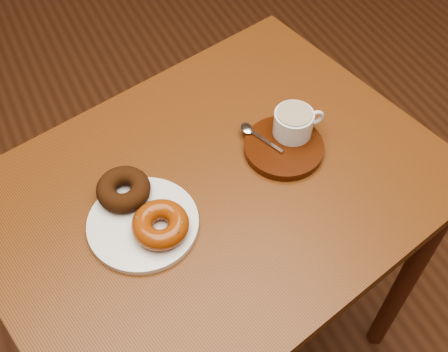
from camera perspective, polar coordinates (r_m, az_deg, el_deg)
name	(u,v)px	position (r m, az deg, el deg)	size (l,w,h in m)	color
cafe_table	(216,223)	(1.19, -0.86, -4.79)	(1.00, 0.83, 0.83)	#613414
donut_plate	(143,224)	(1.04, -8.22, -4.81)	(0.20, 0.20, 0.01)	silver
donut_cinnamon	(123,189)	(1.05, -10.18, -1.33)	(0.10, 0.10, 0.04)	#32180A
donut_caramel	(160,225)	(1.00, -6.47, -4.93)	(0.12, 0.12, 0.04)	#8A3C0F
saucer	(284,148)	(1.14, 6.08, 2.89)	(0.16, 0.16, 0.02)	#371507
coffee_cup	(294,122)	(1.13, 7.13, 5.42)	(0.11, 0.08, 0.06)	silver
teaspoon	(251,131)	(1.14, 2.72, 4.61)	(0.05, 0.11, 0.01)	silver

